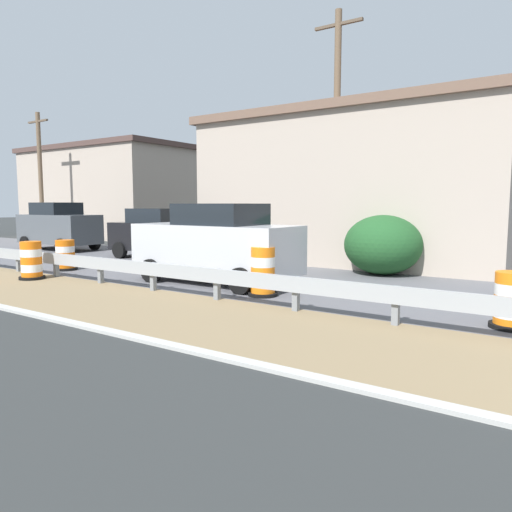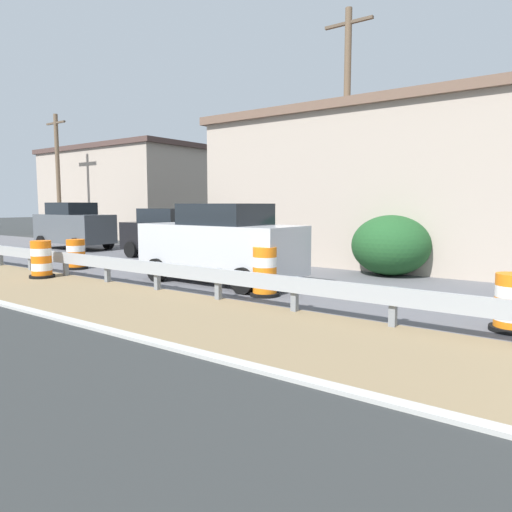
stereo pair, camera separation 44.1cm
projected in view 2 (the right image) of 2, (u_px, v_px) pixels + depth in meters
traffic_barrel_nearest at (512, 306)px, 7.97m from camera, size 0.69×0.69×0.98m
traffic_barrel_close at (265, 274)px, 11.04m from camera, size 0.70×0.70×1.15m
traffic_barrel_mid at (76, 256)px, 15.68m from camera, size 0.73×0.73×0.98m
traffic_barrel_far at (41, 261)px, 13.82m from camera, size 0.71×0.71×1.08m
car_lead_near_lane at (221, 244)px, 12.83m from camera, size 2.07×4.66×2.14m
car_trailing_near_lane at (171, 233)px, 18.99m from camera, size 2.20×4.13×1.96m
car_distant_a at (74, 226)px, 22.59m from camera, size 2.02×4.17×2.21m
roadside_shop_near at (382, 188)px, 18.96m from camera, size 8.81×11.39×5.48m
roadside_shop_far at (128, 192)px, 32.07m from camera, size 6.59×11.82×5.82m
utility_pole_near at (346, 134)px, 16.93m from camera, size 0.24×1.80×8.88m
utility_pole_mid at (58, 175)px, 27.72m from camera, size 0.24×1.80×7.28m
bush_roadside at (391, 245)px, 14.24m from camera, size 2.32×2.32×1.81m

